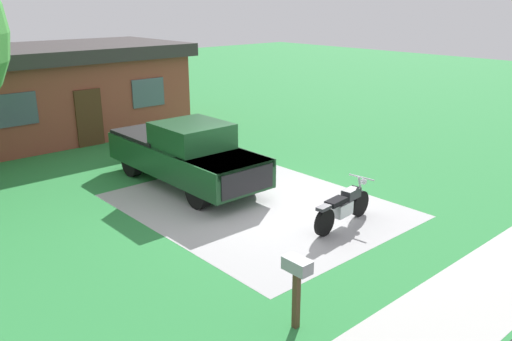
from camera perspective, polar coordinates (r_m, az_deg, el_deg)
ground_plane at (r=13.84m, az=0.04°, el=-3.83°), size 80.00×80.00×0.00m
driveway_pad at (r=13.84m, az=0.04°, el=-3.82°), size 5.71×7.14×0.01m
sidewalk_strip at (r=10.62m, az=22.77°, el=-12.59°), size 36.00×1.80×0.01m
motorcycle at (r=12.68m, az=9.55°, el=-3.91°), size 2.21×0.70×1.09m
pickup_truck at (r=15.34m, az=-7.87°, el=1.98°), size 2.03×5.64×1.90m
mailbox at (r=8.57m, az=4.49°, el=-11.27°), size 0.26×0.48×1.26m
neighbor_house at (r=22.38m, az=-20.66°, el=8.28°), size 9.60×5.60×3.50m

